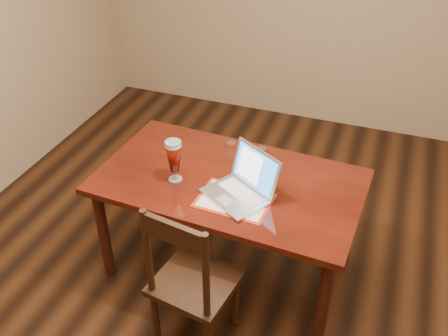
% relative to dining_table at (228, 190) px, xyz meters
% --- Properties ---
extents(ground, '(5.00, 5.00, 0.00)m').
position_rel_dining_table_xyz_m(ground, '(0.18, -0.21, -0.67)').
color(ground, black).
rests_on(ground, ground).
extents(room_shell, '(4.51, 5.01, 2.71)m').
position_rel_dining_table_xyz_m(room_shell, '(0.18, -0.21, 1.09)').
color(room_shell, tan).
rests_on(room_shell, ground).
extents(dining_table, '(1.65, 0.99, 1.03)m').
position_rel_dining_table_xyz_m(dining_table, '(0.00, 0.00, 0.00)').
color(dining_table, '#52140B').
rests_on(dining_table, ground).
extents(dining_chair, '(0.49, 0.47, 1.01)m').
position_rel_dining_table_xyz_m(dining_chair, '(0.01, -0.61, -0.20)').
color(dining_chair, black).
rests_on(dining_chair, ground).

